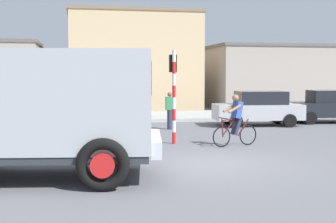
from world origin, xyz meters
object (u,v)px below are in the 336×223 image
at_px(car_red_near, 330,106).
at_px(pedestrian_near_kerb, 170,110).
at_px(cyclist, 235,120).
at_px(car_white_mid, 258,108).
at_px(traffic_light_pole, 174,83).
at_px(truck_foreground, 37,106).

relative_size(car_red_near, pedestrian_near_kerb, 2.59).
height_order(cyclist, car_red_near, cyclist).
xyz_separation_m(cyclist, car_white_mid, (3.13, 5.72, -0.05)).
bearing_deg(pedestrian_near_kerb, traffic_light_pole, -99.50).
bearing_deg(traffic_light_pole, pedestrian_near_kerb, 80.50).
distance_m(traffic_light_pole, car_white_mid, 7.00).
bearing_deg(pedestrian_near_kerb, truck_foreground, -118.67).
relative_size(traffic_light_pole, car_white_mid, 0.77).
height_order(car_red_near, car_white_mid, same).
bearing_deg(truck_foreground, cyclist, 31.75).
distance_m(traffic_light_pole, pedestrian_near_kerb, 4.33).
relative_size(traffic_light_pole, car_red_near, 0.76).
height_order(cyclist, traffic_light_pole, traffic_light_pole).
height_order(truck_foreground, pedestrian_near_kerb, truck_foreground).
bearing_deg(cyclist, truck_foreground, -148.25).
bearing_deg(car_white_mid, pedestrian_near_kerb, -171.74).
distance_m(truck_foreground, traffic_light_pole, 6.30).
xyz_separation_m(truck_foreground, pedestrian_near_kerb, (4.83, 8.83, -0.82)).
height_order(car_red_near, pedestrian_near_kerb, pedestrian_near_kerb).
bearing_deg(car_red_near, cyclist, -138.32).
relative_size(truck_foreground, cyclist, 3.32).
bearing_deg(car_white_mid, car_red_near, 8.75).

